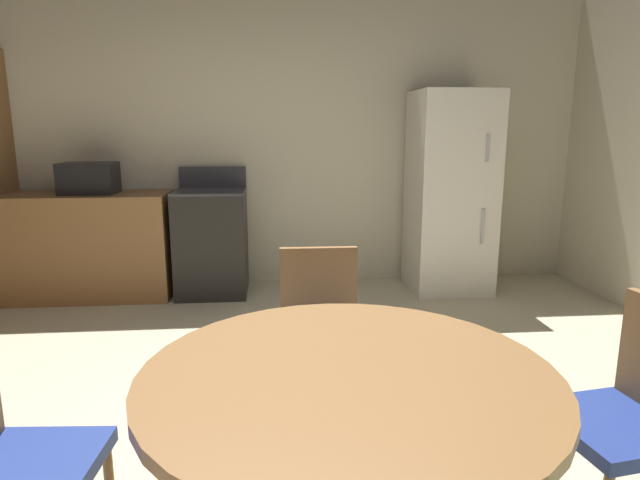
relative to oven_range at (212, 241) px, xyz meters
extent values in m
plane|color=beige|center=(0.55, -2.46, -0.47)|extent=(14.00, 14.00, 0.00)
cube|color=beige|center=(0.55, 0.40, 0.88)|extent=(6.02, 0.12, 2.70)
cube|color=olive|center=(-1.26, 0.00, -0.02)|extent=(1.81, 0.60, 0.90)
cube|color=black|center=(0.00, 0.00, -0.02)|extent=(0.60, 0.60, 0.90)
cube|color=#38383D|center=(0.00, 0.00, 0.44)|extent=(0.60, 0.60, 0.02)
cube|color=#38383D|center=(0.00, 0.28, 0.54)|extent=(0.60, 0.04, 0.18)
cube|color=silver|center=(2.12, -0.05, 0.41)|extent=(0.68, 0.66, 1.76)
cylinder|color=#B2B2B7|center=(2.30, -0.39, 0.81)|extent=(0.02, 0.02, 0.22)
cylinder|color=#B2B2B7|center=(2.30, -0.39, 0.16)|extent=(0.02, 0.02, 0.30)
cube|color=black|center=(-1.00, 0.00, 0.56)|extent=(0.44, 0.32, 0.26)
cylinder|color=olive|center=(0.75, -3.25, 0.27)|extent=(1.20, 1.20, 0.04)
cylinder|color=olive|center=(1.49, -2.97, -0.25)|extent=(0.03, 0.03, 0.43)
cylinder|color=olive|center=(1.83, -2.92, -0.25)|extent=(0.03, 0.03, 0.43)
cube|color=navy|center=(1.69, -3.11, -0.02)|extent=(0.46, 0.46, 0.05)
cube|color=navy|center=(-0.20, -3.19, -0.02)|extent=(0.43, 0.43, 0.05)
cylinder|color=olive|center=(0.93, -2.48, -0.25)|extent=(0.03, 0.03, 0.43)
cylinder|color=olive|center=(0.59, -2.47, -0.25)|extent=(0.03, 0.03, 0.43)
cylinder|color=olive|center=(0.93, -2.14, -0.25)|extent=(0.03, 0.03, 0.43)
cylinder|color=olive|center=(0.59, -2.13, -0.25)|extent=(0.03, 0.03, 0.43)
cube|color=navy|center=(0.76, -2.30, -0.02)|extent=(0.40, 0.40, 0.05)
cube|color=olive|center=(0.76, -2.12, 0.19)|extent=(0.38, 0.04, 0.42)
camera|label=1|loc=(0.54, -4.65, 0.97)|focal=29.89mm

